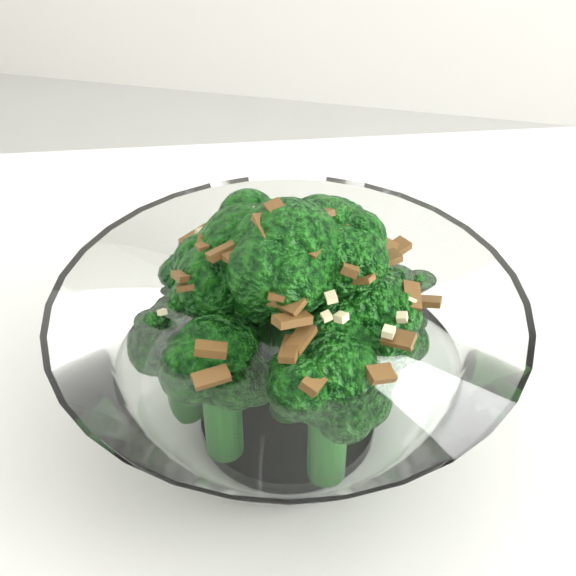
# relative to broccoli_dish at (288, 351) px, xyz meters

# --- Properties ---
(broccoli_dish) EXTENTS (0.23, 0.23, 0.15)m
(broccoli_dish) POSITION_rel_broccoli_dish_xyz_m (0.00, 0.00, 0.00)
(broccoli_dish) COLOR white
(broccoli_dish) RESTS_ON table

